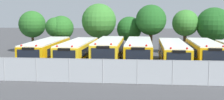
% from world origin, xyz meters
% --- Properties ---
extents(ground_plane, '(160.00, 160.00, 0.00)m').
position_xyz_m(ground_plane, '(0.00, 0.00, 0.00)').
color(ground_plane, '#424244').
extents(school_bus_0, '(2.81, 11.42, 2.66)m').
position_xyz_m(school_bus_0, '(-9.86, 0.03, 1.40)').
color(school_bus_0, '#EAA80C').
rests_on(school_bus_0, ground_plane).
extents(school_bus_1, '(2.57, 11.06, 2.61)m').
position_xyz_m(school_bus_1, '(-6.48, 0.00, 1.38)').
color(school_bus_1, yellow).
rests_on(school_bus_1, ground_plane).
extents(school_bus_2, '(2.70, 10.31, 2.80)m').
position_xyz_m(school_bus_2, '(-3.22, 0.05, 1.47)').
color(school_bus_2, yellow).
rests_on(school_bus_2, ground_plane).
extents(school_bus_3, '(2.62, 11.04, 2.76)m').
position_xyz_m(school_bus_3, '(-0.11, 0.04, 1.45)').
color(school_bus_3, '#EAA80C').
rests_on(school_bus_3, ground_plane).
extents(school_bus_4, '(2.64, 11.73, 2.60)m').
position_xyz_m(school_bus_4, '(3.34, -0.02, 1.37)').
color(school_bus_4, yellow).
rests_on(school_bus_4, ground_plane).
extents(school_bus_5, '(2.73, 10.08, 2.71)m').
position_xyz_m(school_bus_5, '(6.45, -0.01, 1.42)').
color(school_bus_5, '#EAA80C').
rests_on(school_bus_5, ground_plane).
extents(tree_0, '(3.70, 3.70, 5.77)m').
position_xyz_m(tree_0, '(-14.85, 9.05, 3.83)').
color(tree_0, '#4C3823').
rests_on(tree_0, ground_plane).
extents(tree_1, '(3.68, 3.32, 5.11)m').
position_xyz_m(tree_1, '(-10.81, 8.12, 3.50)').
color(tree_1, '#4C3823').
rests_on(tree_1, ground_plane).
extents(tree_2, '(4.69, 4.69, 6.74)m').
position_xyz_m(tree_2, '(-5.78, 9.55, 4.46)').
color(tree_2, '#4C3823').
rests_on(tree_2, ground_plane).
extents(tree_3, '(3.33, 3.33, 5.00)m').
position_xyz_m(tree_3, '(-1.62, 9.23, 3.30)').
color(tree_3, '#4C3823').
rests_on(tree_3, ground_plane).
extents(tree_4, '(3.90, 3.90, 6.52)m').
position_xyz_m(tree_4, '(1.23, 7.73, 4.61)').
color(tree_4, '#4C3823').
rests_on(tree_4, ground_plane).
extents(tree_5, '(3.51, 3.51, 5.90)m').
position_xyz_m(tree_5, '(5.99, 9.72, 4.11)').
color(tree_5, '#4C3823').
rests_on(tree_5, ground_plane).
extents(tree_6, '(4.49, 4.49, 6.20)m').
position_xyz_m(tree_6, '(9.57, 9.25, 4.06)').
color(tree_6, '#4C3823').
rests_on(tree_6, ground_plane).
extents(chainlink_fence, '(26.43, 0.07, 1.92)m').
position_xyz_m(chainlink_fence, '(-0.11, -8.14, 1.00)').
color(chainlink_fence, '#9EA0A3').
rests_on(chainlink_fence, ground_plane).
extents(traffic_cone, '(0.47, 0.47, 0.61)m').
position_xyz_m(traffic_cone, '(-2.03, -7.45, 0.31)').
color(traffic_cone, '#EA5914').
rests_on(traffic_cone, ground_plane).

